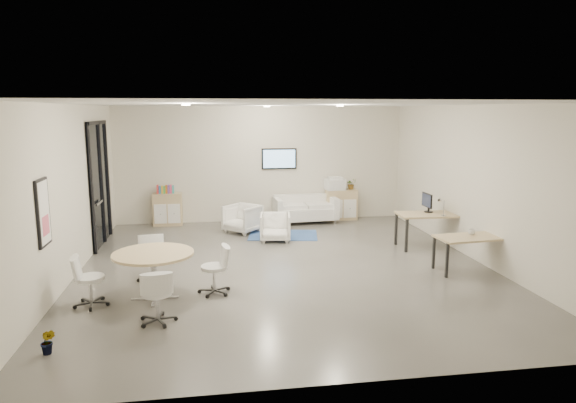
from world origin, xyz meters
The scene contains 21 objects.
room_shell centered at (0.00, 0.00, 1.60)m, with size 9.60×10.60×4.80m.
glass_door centered at (-3.95, 2.51, 1.50)m, with size 0.09×1.90×2.85m.
artwork centered at (-3.97, -1.60, 1.55)m, with size 0.05×0.54×1.04m.
wall_tv centered at (0.50, 4.46, 1.75)m, with size 0.98×0.06×0.58m.
ceiling_spots centered at (-0.20, 0.83, 3.18)m, with size 3.14×4.14×0.03m.
sideboard_left centered at (-2.59, 4.27, 0.43)m, with size 0.78×0.40×0.87m.
sideboard_right centered at (2.26, 4.26, 0.43)m, with size 0.87×0.42×0.87m.
books centered at (-2.63, 4.28, 0.98)m, with size 0.45×0.14×0.22m.
printer centered at (2.07, 4.27, 1.04)m, with size 0.57×0.49×0.37m.
loveseat centered at (1.17, 4.07, 0.35)m, with size 1.76×0.95×0.64m.
blue_rug centered at (0.34, 2.62, 0.01)m, with size 1.69×1.13×0.01m, color navy.
armchair_left centered at (-0.64, 3.12, 0.39)m, with size 0.76×0.72×0.79m, color white.
armchair_right centered at (0.08, 2.12, 0.36)m, with size 0.71×0.66×0.73m, color white.
desk_rear centered at (3.50, 1.00, 0.70)m, with size 1.53×0.81×0.78m.
desk_front centered at (3.51, -0.82, 0.63)m, with size 1.40×0.80×0.70m.
monitor centered at (3.46, 1.15, 1.02)m, with size 0.20×0.50×0.44m.
round_table centered at (-2.39, -1.42, 0.72)m, with size 1.31×1.31×0.80m.
meeting_chairs centered at (-2.39, -1.42, 0.41)m, with size 2.61×2.61×0.82m.
plant_cabinet centered at (2.54, 4.27, 0.99)m, with size 0.28×0.31×0.24m, color #3F7F3F.
plant_floor centered at (-3.55, -3.21, 0.08)m, with size 0.19×0.34×0.15m, color #3F7F3F.
cup centered at (3.57, -0.70, 0.77)m, with size 0.14×0.11×0.14m, color white.
Camera 1 is at (-1.46, -9.75, 3.08)m, focal length 32.00 mm.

